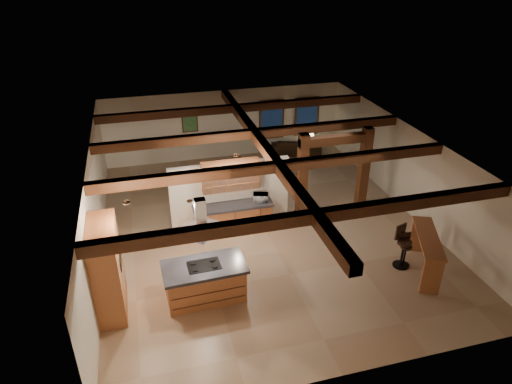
% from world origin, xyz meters
% --- Properties ---
extents(ground, '(12.00, 12.00, 0.00)m').
position_xyz_m(ground, '(0.00, 0.00, 0.00)').
color(ground, tan).
rests_on(ground, ground).
extents(room_walls, '(12.00, 12.00, 12.00)m').
position_xyz_m(room_walls, '(0.00, 0.00, 1.78)').
color(room_walls, silver).
rests_on(room_walls, ground).
extents(ceiling_beams, '(10.00, 12.00, 0.28)m').
position_xyz_m(ceiling_beams, '(0.00, 0.00, 2.76)').
color(ceiling_beams, '#3F220F').
rests_on(ceiling_beams, room_walls).
extents(timber_posts, '(2.50, 0.30, 2.90)m').
position_xyz_m(timber_posts, '(2.50, 0.50, 1.76)').
color(timber_posts, '#3F220F').
rests_on(timber_posts, ground).
extents(partition_wall, '(3.80, 0.18, 2.20)m').
position_xyz_m(partition_wall, '(-1.00, 0.50, 1.10)').
color(partition_wall, silver).
rests_on(partition_wall, ground).
extents(pantry_cabinet, '(0.67, 1.60, 2.40)m').
position_xyz_m(pantry_cabinet, '(-4.67, -2.60, 1.20)').
color(pantry_cabinet, '#B05E38').
rests_on(pantry_cabinet, ground).
extents(back_counter, '(2.50, 0.66, 0.94)m').
position_xyz_m(back_counter, '(-1.00, 0.11, 0.48)').
color(back_counter, '#B05E38').
rests_on(back_counter, ground).
extents(upper_display_cabinet, '(1.80, 0.36, 0.95)m').
position_xyz_m(upper_display_cabinet, '(-1.00, 0.31, 1.85)').
color(upper_display_cabinet, '#B05E38').
rests_on(upper_display_cabinet, partition_wall).
extents(range_hood, '(1.10, 1.10, 1.40)m').
position_xyz_m(range_hood, '(-2.38, -2.81, 1.78)').
color(range_hood, silver).
rests_on(range_hood, room_walls).
extents(back_windows, '(2.70, 0.07, 1.70)m').
position_xyz_m(back_windows, '(2.80, 5.93, 1.50)').
color(back_windows, '#3F220F').
rests_on(back_windows, room_walls).
extents(framed_art, '(0.65, 0.05, 0.85)m').
position_xyz_m(framed_art, '(-1.50, 5.94, 1.70)').
color(framed_art, '#3F220F').
rests_on(framed_art, room_walls).
extents(recessed_cans, '(3.16, 2.46, 0.03)m').
position_xyz_m(recessed_cans, '(-2.53, -1.93, 2.87)').
color(recessed_cans, silver).
rests_on(recessed_cans, room_walls).
extents(kitchen_island, '(2.11, 1.17, 1.03)m').
position_xyz_m(kitchen_island, '(-2.38, -2.81, 0.52)').
color(kitchen_island, '#B05E38').
rests_on(kitchen_island, ground).
extents(dining_table, '(1.93, 1.18, 0.65)m').
position_xyz_m(dining_table, '(0.50, 2.84, 0.33)').
color(dining_table, '#391E0E').
rests_on(dining_table, ground).
extents(sofa, '(2.34, 1.52, 0.64)m').
position_xyz_m(sofa, '(3.01, 5.50, 0.32)').
color(sofa, black).
rests_on(sofa, ground).
extents(microwave, '(0.53, 0.43, 0.26)m').
position_xyz_m(microwave, '(-0.10, 0.11, 1.07)').
color(microwave, silver).
rests_on(microwave, back_counter).
extents(bar_counter, '(1.34, 2.17, 1.12)m').
position_xyz_m(bar_counter, '(3.65, -3.27, 0.76)').
color(bar_counter, '#B05E38').
rests_on(bar_counter, ground).
extents(side_table, '(0.48, 0.48, 0.54)m').
position_xyz_m(side_table, '(3.63, 5.39, 0.27)').
color(side_table, '#3F220F').
rests_on(side_table, ground).
extents(table_lamp, '(0.31, 0.31, 0.37)m').
position_xyz_m(table_lamp, '(3.63, 5.39, 0.80)').
color(table_lamp, black).
rests_on(table_lamp, side_table).
extents(bar_stool_a, '(0.35, 0.36, 1.01)m').
position_xyz_m(bar_stool_a, '(3.27, -2.89, 0.51)').
color(bar_stool_a, black).
rests_on(bar_stool_a, ground).
extents(bar_stool_b, '(0.47, 0.48, 1.28)m').
position_xyz_m(bar_stool_b, '(3.16, -2.89, 0.65)').
color(bar_stool_b, black).
rests_on(bar_stool_b, ground).
extents(dining_chairs, '(1.86, 1.86, 1.12)m').
position_xyz_m(dining_chairs, '(0.50, 2.84, 0.57)').
color(dining_chairs, '#3F220F').
rests_on(dining_chairs, ground).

